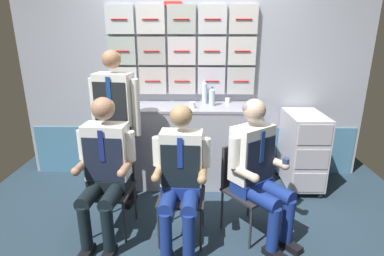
{
  "coord_description": "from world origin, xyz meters",
  "views": [
    {
      "loc": [
        0.03,
        -2.37,
        1.81
      ],
      "look_at": [
        -0.01,
        0.54,
        0.88
      ],
      "focal_mm": 28.73,
      "sensor_mm": 36.0,
      "label": 1
    }
  ],
  "objects": [
    {
      "name": "crew_member_by_counter",
      "position": [
        0.56,
        0.06,
        0.69
      ],
      "size": [
        0.64,
        0.69,
        1.27
      ],
      "color": "black",
      "rests_on": "ground"
    },
    {
      "name": "paper_cup_tan",
      "position": [
        -0.02,
        1.0,
        1.01
      ],
      "size": [
        0.07,
        0.07,
        0.07
      ],
      "color": "white",
      "rests_on": "galley_counter"
    },
    {
      "name": "coffee_cup_white",
      "position": [
        0.41,
        1.27,
        1.0
      ],
      "size": [
        0.06,
        0.06,
        0.06
      ],
      "color": "white",
      "rests_on": "galley_counter"
    },
    {
      "name": "galley_bulkhead",
      "position": [
        -0.02,
        1.37,
        1.11
      ],
      "size": [
        4.2,
        0.14,
        2.15
      ],
      "color": "#A0A6B6",
      "rests_on": "ground"
    },
    {
      "name": "ground",
      "position": [
        0.0,
        0.0,
        -0.02
      ],
      "size": [
        4.8,
        4.8,
        0.04
      ],
      "primitive_type": "cube",
      "color": "#243746"
    },
    {
      "name": "service_trolley",
      "position": [
        1.27,
        0.99,
        0.48
      ],
      "size": [
        0.4,
        0.65,
        0.9
      ],
      "color": "black",
      "rests_on": "ground"
    },
    {
      "name": "galley_counter",
      "position": [
        -0.06,
        1.09,
        0.49
      ],
      "size": [
        1.64,
        0.53,
        0.97
      ],
      "color": "#A5A6B6",
      "rests_on": "ground"
    },
    {
      "name": "crew_member_right",
      "position": [
        -0.1,
        -0.05,
        0.67
      ],
      "size": [
        0.49,
        0.62,
        1.23
      ],
      "color": "black",
      "rests_on": "ground"
    },
    {
      "name": "folding_chair_right",
      "position": [
        -0.09,
        0.11,
        0.5
      ],
      "size": [
        0.42,
        0.43,
        0.82
      ],
      "color": "#2D2D33",
      "rests_on": "ground"
    },
    {
      "name": "water_bottle_tall",
      "position": [
        0.21,
        1.11,
        1.08
      ],
      "size": [
        0.07,
        0.07,
        0.22
      ],
      "color": "silver",
      "rests_on": "galley_counter"
    },
    {
      "name": "folding_chair_by_counter",
      "position": [
        0.47,
        0.19,
        0.5
      ],
      "size": [
        0.56,
        0.56,
        0.82
      ],
      "color": "#2D2D33",
      "rests_on": "ground"
    },
    {
      "name": "folding_chair_left",
      "position": [
        -0.75,
        0.21,
        0.5
      ],
      "size": [
        0.43,
        0.43,
        0.82
      ],
      "color": "#2D2D33",
      "rests_on": "ground"
    },
    {
      "name": "crew_member_standing",
      "position": [
        -0.79,
        0.62,
        0.96
      ],
      "size": [
        0.52,
        0.31,
        1.63
      ],
      "color": "black",
      "rests_on": "ground"
    },
    {
      "name": "crew_member_left",
      "position": [
        -0.77,
        0.06,
        0.7
      ],
      "size": [
        0.51,
        0.65,
        1.27
      ],
      "color": "black",
      "rests_on": "ground"
    },
    {
      "name": "water_bottle_clear",
      "position": [
        0.12,
        1.22,
        1.1
      ],
      "size": [
        0.06,
        0.06,
        0.28
      ],
      "color": "silver",
      "rests_on": "galley_counter"
    }
  ]
}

